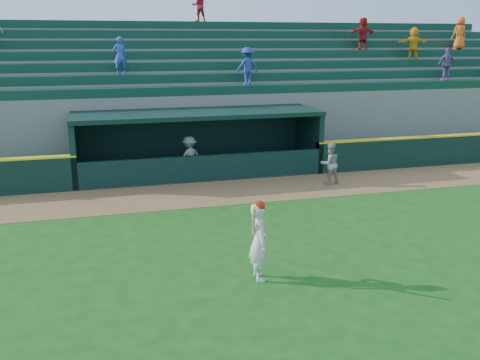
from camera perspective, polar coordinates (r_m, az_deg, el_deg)
The scene contains 7 objects.
ground at distance 13.90m, azimuth 1.77°, elevation -6.81°, with size 120.00×120.00×0.00m, color #184C13.
warning_track at distance 18.39m, azimuth -2.74°, elevation -1.38°, with size 40.00×3.00×0.01m, color brown.
dugout_player_front at distance 19.64m, azimuth 9.56°, elevation 1.74°, with size 0.74×0.57×1.52m, color gray.
dugout_player_inside at distance 20.45m, azimuth -5.40°, elevation 2.48°, with size 1.02×0.58×1.57m, color #A5A5A0.
dugout at distance 21.05m, azimuth -4.66°, elevation 4.43°, with size 9.40×2.80×2.46m.
stands at distance 25.35m, azimuth -6.64°, elevation 8.51°, with size 34.50×6.28×7.44m.
batter_at_plate at distance 11.65m, azimuth 2.00°, elevation -6.41°, with size 0.49×0.80×1.81m.
Camera 1 is at (-3.85, -12.34, 5.10)m, focal length 40.00 mm.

